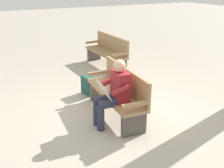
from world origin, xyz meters
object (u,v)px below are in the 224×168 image
person_seated (114,91)px  bench_far (108,51)px  backpack (89,85)px  bench_near (118,91)px

person_seated → bench_far: person_seated is taller
person_seated → bench_far: size_ratio=0.65×
backpack → bench_far: size_ratio=0.23×
backpack → bench_far: 2.16m
bench_near → backpack: size_ratio=4.48×
person_seated → bench_near: bearing=-33.4°
bench_near → bench_far: bearing=-17.9°
bench_near → backpack: bearing=10.7°
bench_near → person_seated: bearing=146.6°
bench_near → backpack: (1.15, 0.11, -0.26)m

